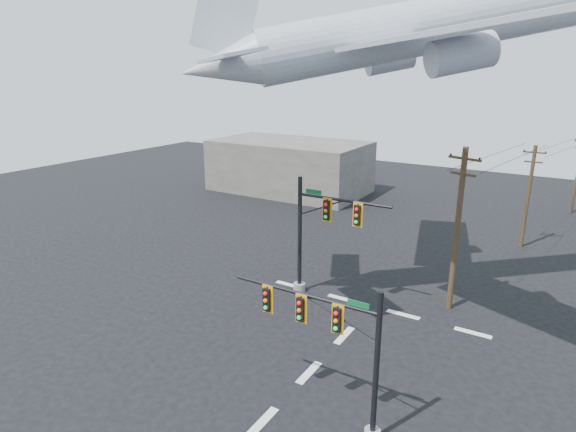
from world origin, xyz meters
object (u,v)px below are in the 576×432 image
Objects in this scene: signal_mast_near at (337,347)px; airliner at (424,29)px; utility_pole_b at (528,195)px; signal_mast_far at (317,236)px; utility_pole_a at (457,228)px.

airliner is at bearing 94.65° from signal_mast_near.
utility_pole_b is 0.38× the size of airliner.
utility_pole_b is at bearing 81.78° from signal_mast_near.
signal_mast_near is 0.87× the size of signal_mast_far.
utility_pole_b reaches higher than signal_mast_near.
signal_mast_far is 8.35m from utility_pole_a.
utility_pole_a reaches higher than signal_mast_far.
signal_mast_far reaches higher than signal_mast_near.
utility_pole_a is 1.18× the size of utility_pole_b.
airliner is (-0.92, 11.36, 12.42)m from signal_mast_near.
utility_pole_a is at bearing -8.31° from airliner.
utility_pole_b is (3.89, 26.97, 0.75)m from signal_mast_near.
airliner is (-2.40, -1.52, 10.87)m from utility_pole_a.
airliner is at bearing -107.38° from utility_pole_b.
signal_mast_far is at bearing -141.42° from utility_pole_a.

